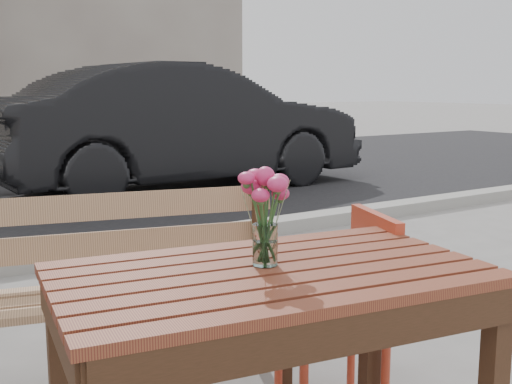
% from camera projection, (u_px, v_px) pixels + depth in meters
% --- Properties ---
extents(main_table, '(1.36, 0.92, 0.78)m').
position_uv_depth(main_table, '(272.00, 310.00, 1.91)').
color(main_table, '#5C2218').
rests_on(main_table, ground).
extents(main_bench, '(1.53, 0.78, 0.91)m').
position_uv_depth(main_bench, '(115.00, 268.00, 2.71)').
color(main_bench, '#8A6147').
rests_on(main_bench, ground).
extents(red_chair, '(0.51, 0.51, 0.82)m').
position_uv_depth(red_chair, '(349.00, 300.00, 2.54)').
color(red_chair, '#B93A22').
rests_on(red_chair, ground).
extents(main_vase, '(0.16, 0.16, 0.30)m').
position_uv_depth(main_vase, '(265.00, 205.00, 1.90)').
color(main_vase, white).
rests_on(main_vase, main_table).
extents(parked_car, '(4.88, 1.87, 1.59)m').
position_uv_depth(parked_car, '(181.00, 127.00, 8.23)').
color(parked_car, black).
rests_on(parked_car, ground).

